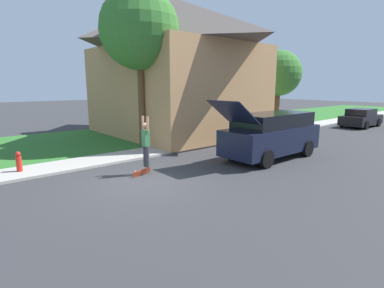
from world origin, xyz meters
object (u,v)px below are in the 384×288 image
at_px(suv_parked, 272,134).
at_px(fire_hydrant, 19,162).
at_px(lawn_tree_near, 140,30).
at_px(skateboard, 142,172).
at_px(car_down_street, 361,118).
at_px(skateboarder, 146,141).
at_px(lawn_tree_far, 279,74).

height_order(suv_parked, fire_hydrant, suv_parked).
bearing_deg(lawn_tree_near, fire_hydrant, -78.42).
bearing_deg(skateboard, car_down_street, 90.43).
height_order(skateboarder, skateboard, skateboarder).
relative_size(suv_parked, skateboarder, 3.08).
bearing_deg(car_down_street, skateboard, -89.57).
xyz_separation_m(suv_parked, car_down_street, (-1.60, 14.20, -0.39)).
distance_m(suv_parked, skateboard, 6.10).
height_order(lawn_tree_near, lawn_tree_far, lawn_tree_near).
xyz_separation_m(lawn_tree_far, fire_hydrant, (0.57, -17.07, -3.61)).
xyz_separation_m(suv_parked, fire_hydrant, (-4.54, -9.20, -0.63)).
relative_size(lawn_tree_far, car_down_street, 1.36).
bearing_deg(car_down_street, fire_hydrant, -97.15).
distance_m(lawn_tree_far, skateboarder, 14.27).
bearing_deg(car_down_street, skateboarder, -89.57).
distance_m(lawn_tree_near, skateboarder, 6.82).
xyz_separation_m(lawn_tree_far, skateboarder, (3.65, -13.50, -2.83)).
height_order(skateboard, fire_hydrant, fire_hydrant).
relative_size(suv_parked, car_down_street, 1.38).
bearing_deg(lawn_tree_far, car_down_street, 61.06).
distance_m(lawn_tree_near, skateboard, 7.71).
height_order(car_down_street, skateboard, car_down_street).
relative_size(lawn_tree_near, fire_hydrant, 10.50).
distance_m(car_down_street, skateboarder, 19.84).
bearing_deg(lawn_tree_far, skateboard, -75.08).
distance_m(suv_parked, car_down_street, 14.30).
relative_size(lawn_tree_far, suv_parked, 0.99).
height_order(suv_parked, skateboard, suv_parked).
bearing_deg(suv_parked, skateboard, -103.91).
bearing_deg(lawn_tree_far, lawn_tree_near, -93.48).
xyz_separation_m(skateboard, fire_hydrant, (-3.09, -3.35, 0.34)).
distance_m(lawn_tree_far, skateboard, 14.73).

